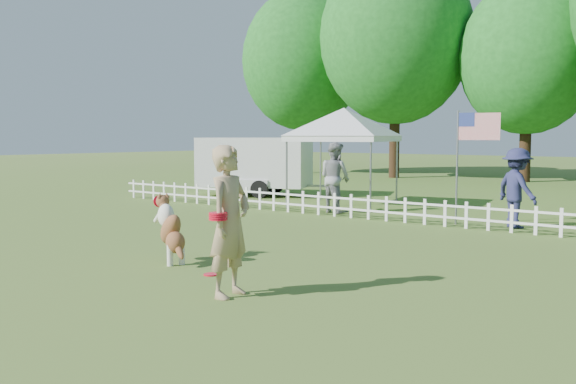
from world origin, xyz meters
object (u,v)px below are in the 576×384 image
Objects in this scene: frisbee_on_turf at (211,274)px; spectator_b at (517,188)px; canopy_tent_left at (344,158)px; handler at (230,221)px; spectator_a at (335,177)px; flag_pole at (457,168)px; cargo_trailer at (255,166)px; dog at (171,230)px.

frisbee_on_turf is 0.13× the size of spectator_b.
frisbee_on_turf is at bearing -80.65° from canopy_tent_left.
canopy_tent_left is 5.73m from spectator_b.
handler reaches higher than spectator_a.
handler reaches higher than frisbee_on_turf.
canopy_tent_left is 1.48× the size of spectator_a.
cargo_trailer is at bearing 154.55° from flag_pole.
flag_pole is 3.52m from spectator_a.
spectator_b is (0.80, 8.44, -0.08)m from handler.
cargo_trailer is (-8.95, 10.76, 0.05)m from handler.
dog is 9.25m from canopy_tent_left.
cargo_trailer is 5.56m from spectator_a.
dog is 0.39× the size of canopy_tent_left.
canopy_tent_left is 1.80m from spectator_a.
dog is at bearing 167.41° from frisbee_on_turf.
flag_pole reaches higher than spectator_a.
flag_pole reaches higher than handler.
handler is at bearing -34.30° from frisbee_on_turf.
spectator_b is (5.52, -1.42, -0.51)m from canopy_tent_left.
spectator_a is at bearing 34.02° from spectator_b.
spectator_a is (-3.97, 8.29, -0.02)m from handler.
spectator_b is at bearing 6.36° from flag_pole.
spectator_a is 4.77m from spectator_b.
handler is 8.48m from spectator_b.
frisbee_on_turf is at bearing -75.34° from cargo_trailer.
frisbee_on_turf is 9.92m from canopy_tent_left.
frisbee_on_turf is (1.16, -0.26, -0.53)m from dog.
frisbee_on_turf is 0.12× the size of spectator_a.
spectator_b is (3.03, 7.45, 0.35)m from dog.
canopy_tent_left is 0.61× the size of cargo_trailer.
canopy_tent_left reaches higher than spectator_a.
handler is 0.74× the size of flag_pole.
flag_pole is (4.25, -1.75, -0.09)m from canopy_tent_left.
frisbee_on_turf is 7.51m from flag_pole.
spectator_a is (-2.90, 7.56, 0.93)m from frisbee_on_turf.
cargo_trailer is 1.76× the size of flag_pole.
frisbee_on_turf is 12.79m from cargo_trailer.
flag_pole is at bearing -5.68° from handler.
frisbee_on_turf is at bearing 124.76° from spectator_a.
cargo_trailer is (-7.88, 10.03, 1.01)m from frisbee_on_turf.
canopy_tent_left is at bearing 16.58° from handler.
dog reaches higher than frisbee_on_turf.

